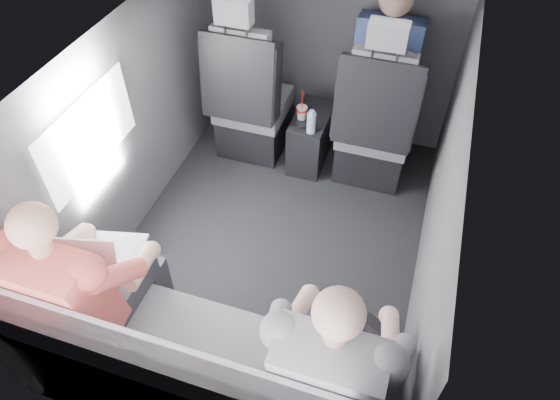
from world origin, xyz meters
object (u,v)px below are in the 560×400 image
(passenger_rear_right, at_px, (334,359))
(soda_cup, at_px, (302,113))
(center_console, at_px, (311,138))
(water_bottle, at_px, (311,122))
(front_seat_right, at_px, (374,131))
(passenger_rear_left, at_px, (87,284))
(rear_bench, at_px, (197,372))
(passenger_front_right, at_px, (385,64))
(laptop_white, at_px, (96,256))
(laptop_black, at_px, (348,329))
(front_seat_left, at_px, (250,107))

(passenger_rear_right, bearing_deg, soda_cup, 110.20)
(center_console, bearing_deg, water_bottle, -77.50)
(front_seat_right, distance_m, passenger_rear_left, 2.08)
(front_seat_right, height_order, rear_bench, front_seat_right)
(passenger_rear_left, bearing_deg, rear_bench, -9.91)
(front_seat_right, height_order, soda_cup, front_seat_right)
(front_seat_right, height_order, passenger_front_right, passenger_front_right)
(laptop_white, bearing_deg, center_console, 70.82)
(center_console, bearing_deg, passenger_rear_right, -72.10)
(front_seat_right, bearing_deg, soda_cup, -176.82)
(rear_bench, height_order, laptop_black, rear_bench)
(laptop_white, bearing_deg, front_seat_left, 85.13)
(soda_cup, distance_m, passenger_front_right, 0.64)
(center_console, xyz_separation_m, passenger_front_right, (0.42, 0.22, 0.56))
(front_seat_right, relative_size, passenger_rear_left, 1.03)
(laptop_black, distance_m, passenger_rear_right, 0.15)
(center_console, relative_size, soda_cup, 2.10)
(front_seat_left, height_order, passenger_rear_right, front_seat_left)
(front_seat_right, height_order, center_console, front_seat_right)
(passenger_rear_left, relative_size, passenger_rear_right, 1.01)
(rear_bench, height_order, laptop_white, rear_bench)
(rear_bench, bearing_deg, front_seat_right, 76.69)
(center_console, bearing_deg, front_seat_right, -5.07)
(center_console, height_order, soda_cup, soda_cup)
(laptop_black, bearing_deg, front_seat_left, 122.83)
(rear_bench, relative_size, laptop_white, 3.86)
(rear_bench, xyz_separation_m, passenger_rear_left, (-0.54, 0.10, 0.32))
(passenger_front_right, bearing_deg, soda_cup, -149.30)
(front_seat_left, xyz_separation_m, soda_cup, (0.39, -0.03, 0.06))
(water_bottle, distance_m, laptop_black, 1.63)
(rear_bench, distance_m, water_bottle, 1.77)
(laptop_white, bearing_deg, passenger_rear_left, -72.06)
(laptop_black, bearing_deg, center_console, 110.05)
(water_bottle, bearing_deg, front_seat_right, 19.14)
(rear_bench, xyz_separation_m, passenger_rear_right, (0.60, 0.10, 0.32))
(rear_bench, bearing_deg, laptop_white, 157.78)
(soda_cup, height_order, laptop_white, laptop_white)
(passenger_rear_left, bearing_deg, soda_cup, 74.72)
(water_bottle, xyz_separation_m, passenger_rear_left, (-0.58, -1.66, 0.15))
(water_bottle, distance_m, laptop_white, 1.65)
(rear_bench, height_order, soda_cup, rear_bench)
(laptop_black, bearing_deg, water_bottle, 110.91)
(rear_bench, relative_size, soda_cup, 6.99)
(soda_cup, xyz_separation_m, passenger_rear_left, (-0.49, -1.78, 0.17))
(front_seat_left, height_order, soda_cup, front_seat_left)
(passenger_front_right, bearing_deg, front_seat_left, -163.55)
(laptop_black, relative_size, passenger_front_right, 0.43)
(front_seat_left, distance_m, laptop_black, 1.99)
(front_seat_left, distance_m, front_seat_right, 0.90)
(laptop_white, xyz_separation_m, passenger_front_right, (1.02, 1.92, 0.12))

